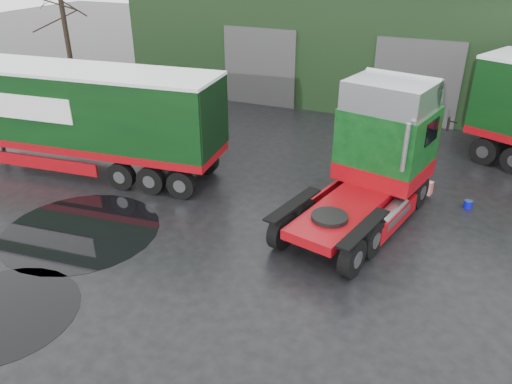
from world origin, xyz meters
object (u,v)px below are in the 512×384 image
hero_tractor (360,163)px  wash_bucket (468,204)px  warehouse (434,37)px  trailer_left (59,118)px  tree_left (63,16)px

hero_tractor → wash_bucket: hero_tractor is taller
wash_bucket → hero_tractor: bearing=-140.8°
warehouse → hero_tractor: size_ratio=4.69×
trailer_left → wash_bucket: 15.06m
wash_bucket → tree_left: size_ratio=0.03×
hero_tractor → tree_left: (-18.80, 8.69, 2.11)m
warehouse → tree_left: (-19.00, -8.00, 1.09)m
hero_tractor → wash_bucket: 4.63m
warehouse → tree_left: bearing=-157.2°
hero_tractor → wash_bucket: bearing=52.2°
wash_bucket → tree_left: bearing=164.6°
trailer_left → wash_bucket: size_ratio=46.32×
wash_bucket → trailer_left: bearing=-169.6°
warehouse → wash_bucket: 14.69m
warehouse → hero_tractor: 16.72m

